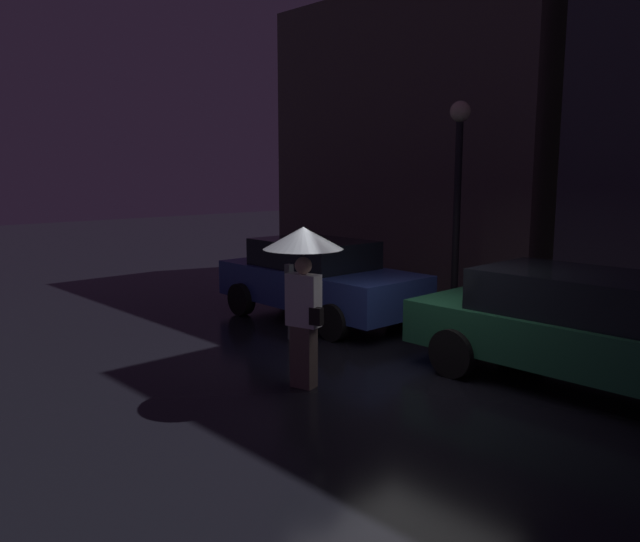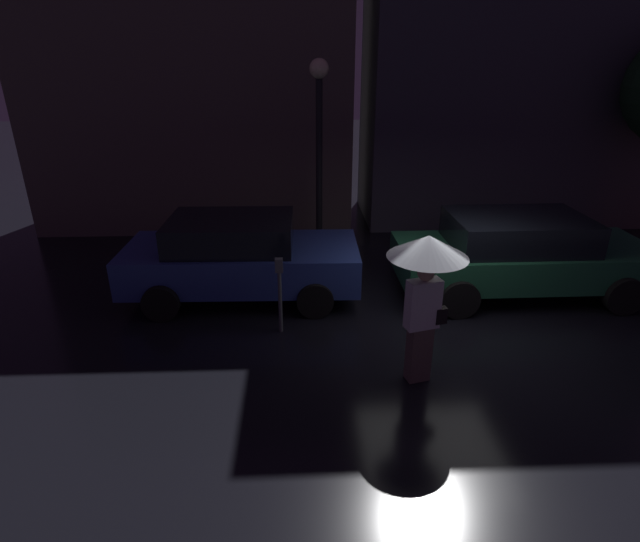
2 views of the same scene
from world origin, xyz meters
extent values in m
plane|color=black|center=(0.00, 0.00, 0.00)|extent=(60.00, 60.00, 0.00)
cube|color=#564C47|center=(-4.90, 6.50, 3.52)|extent=(7.76, 3.00, 7.03)
cube|color=navy|center=(-3.36, 1.50, 0.65)|extent=(4.18, 1.83, 0.68)
cube|color=black|center=(-3.52, 1.50, 1.24)|extent=(2.19, 1.58, 0.51)
cylinder|color=black|center=(-2.07, 2.37, 0.31)|extent=(0.62, 0.22, 0.62)
cylinder|color=black|center=(-2.07, 0.62, 0.31)|extent=(0.62, 0.22, 0.62)
cylinder|color=black|center=(-4.64, 2.37, 0.31)|extent=(0.62, 0.22, 0.62)
cylinder|color=black|center=(-4.64, 0.62, 0.31)|extent=(0.62, 0.22, 0.62)
cube|color=#1E5638|center=(1.78, 1.42, 0.64)|extent=(4.60, 1.87, 0.61)
cube|color=black|center=(1.60, 1.42, 1.22)|extent=(2.40, 1.63, 0.55)
cylinder|color=black|center=(0.36, 2.33, 0.33)|extent=(0.67, 0.22, 0.67)
cylinder|color=black|center=(0.36, 0.51, 0.33)|extent=(0.67, 0.22, 0.67)
cube|color=#66564C|center=(-0.74, -1.23, 0.40)|extent=(0.35, 0.27, 0.81)
cube|color=white|center=(-0.74, -1.23, 1.15)|extent=(0.48, 0.31, 0.67)
sphere|color=tan|center=(-0.74, -1.23, 1.59)|extent=(0.22, 0.22, 0.22)
cylinder|color=black|center=(-0.74, -1.23, 1.41)|extent=(0.02, 0.02, 0.79)
cone|color=silver|center=(-0.74, -1.23, 1.94)|extent=(1.02, 1.02, 0.28)
cube|color=black|center=(-0.50, -1.23, 0.98)|extent=(0.18, 0.14, 0.22)
cylinder|color=#4C5154|center=(-2.64, 0.14, 0.52)|extent=(0.06, 0.06, 1.04)
cube|color=#4C5154|center=(-2.64, 0.14, 1.15)|extent=(0.12, 0.10, 0.22)
cylinder|color=black|center=(-1.87, 3.73, 1.84)|extent=(0.14, 0.14, 3.69)
sphere|color=#F9EAB7|center=(-1.87, 3.73, 3.88)|extent=(0.39, 0.39, 0.39)
camera|label=1|loc=(5.07, -6.39, 2.76)|focal=35.00mm
camera|label=2|loc=(-2.32, -6.91, 4.07)|focal=28.00mm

